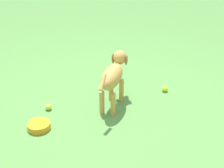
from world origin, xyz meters
TOP-DOWN VIEW (x-y plane):
  - ground at (0.00, 0.00)m, footprint 14.00×14.00m
  - dog at (0.29, 0.05)m, footprint 0.76×0.32m
  - tennis_ball_0 at (-0.17, 0.56)m, footprint 0.07×0.07m
  - tennis_ball_1 at (0.85, -0.29)m, footprint 0.07×0.07m
  - water_bowl at (-0.47, 0.40)m, footprint 0.22×0.22m

SIDE VIEW (x-z plane):
  - ground at x=0.00m, z-range 0.00..0.00m
  - water_bowl at x=-0.47m, z-range 0.00..0.06m
  - tennis_ball_0 at x=-0.17m, z-range 0.00..0.07m
  - tennis_ball_1 at x=0.85m, z-range 0.00..0.07m
  - dog at x=0.29m, z-range 0.08..0.61m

